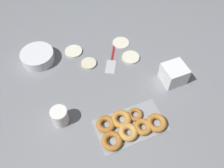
{
  "coord_description": "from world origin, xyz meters",
  "views": [
    {
      "loc": [
        -0.3,
        -0.86,
        1.12
      ],
      "look_at": [
        0.0,
        -0.13,
        0.04
      ],
      "focal_mm": 38.0,
      "sensor_mm": 36.0,
      "label": 1
    }
  ],
  "objects_px": {
    "pancake_1": "(89,63)",
    "container_stack": "(174,74)",
    "batter_bowl": "(38,57)",
    "paper_cup": "(60,116)",
    "spatula": "(111,63)",
    "pancake_0": "(74,51)",
    "pancake_2": "(131,57)",
    "donut_tray": "(129,126)",
    "pancake_3": "(121,42)"
  },
  "relations": [
    {
      "from": "pancake_1",
      "to": "pancake_3",
      "type": "relative_size",
      "value": 0.85
    },
    {
      "from": "pancake_2",
      "to": "donut_tray",
      "type": "xyz_separation_m",
      "value": [
        -0.22,
        -0.44,
        0.01
      ]
    },
    {
      "from": "batter_bowl",
      "to": "paper_cup",
      "type": "height_order",
      "value": "paper_cup"
    },
    {
      "from": "pancake_0",
      "to": "pancake_2",
      "type": "distance_m",
      "value": 0.37
    },
    {
      "from": "pancake_0",
      "to": "paper_cup",
      "type": "distance_m",
      "value": 0.5
    },
    {
      "from": "pancake_3",
      "to": "spatula",
      "type": "relative_size",
      "value": 0.49
    },
    {
      "from": "pancake_3",
      "to": "paper_cup",
      "type": "relative_size",
      "value": 1.14
    },
    {
      "from": "paper_cup",
      "to": "spatula",
      "type": "distance_m",
      "value": 0.48
    },
    {
      "from": "paper_cup",
      "to": "pancake_3",
      "type": "bearing_deg",
      "value": 38.2
    },
    {
      "from": "pancake_3",
      "to": "batter_bowl",
      "type": "distance_m",
      "value": 0.55
    },
    {
      "from": "donut_tray",
      "to": "spatula",
      "type": "xyz_separation_m",
      "value": [
        0.08,
        0.44,
        -0.02
      ]
    },
    {
      "from": "donut_tray",
      "to": "batter_bowl",
      "type": "xyz_separation_m",
      "value": [
        -0.33,
        0.64,
        0.02
      ]
    },
    {
      "from": "pancake_1",
      "to": "pancake_3",
      "type": "bearing_deg",
      "value": 20.06
    },
    {
      "from": "batter_bowl",
      "to": "container_stack",
      "type": "relative_size",
      "value": 1.59
    },
    {
      "from": "pancake_3",
      "to": "container_stack",
      "type": "distance_m",
      "value": 0.43
    },
    {
      "from": "pancake_2",
      "to": "donut_tray",
      "type": "relative_size",
      "value": 0.31
    },
    {
      "from": "donut_tray",
      "to": "container_stack",
      "type": "relative_size",
      "value": 2.82
    },
    {
      "from": "pancake_0",
      "to": "donut_tray",
      "type": "height_order",
      "value": "donut_tray"
    },
    {
      "from": "spatula",
      "to": "pancake_1",
      "type": "bearing_deg",
      "value": -81.23
    },
    {
      "from": "paper_cup",
      "to": "spatula",
      "type": "relative_size",
      "value": 0.43
    },
    {
      "from": "pancake_0",
      "to": "pancake_1",
      "type": "height_order",
      "value": "pancake_1"
    },
    {
      "from": "container_stack",
      "to": "paper_cup",
      "type": "bearing_deg",
      "value": -178.91
    },
    {
      "from": "pancake_2",
      "to": "container_stack",
      "type": "bearing_deg",
      "value": -58.69
    },
    {
      "from": "pancake_2",
      "to": "container_stack",
      "type": "height_order",
      "value": "container_stack"
    },
    {
      "from": "spatula",
      "to": "pancake_0",
      "type": "bearing_deg",
      "value": -105.24
    },
    {
      "from": "pancake_1",
      "to": "spatula",
      "type": "xyz_separation_m",
      "value": [
        0.13,
        -0.05,
        -0.0
      ]
    },
    {
      "from": "batter_bowl",
      "to": "spatula",
      "type": "height_order",
      "value": "batter_bowl"
    },
    {
      "from": "pancake_2",
      "to": "spatula",
      "type": "xyz_separation_m",
      "value": [
        -0.13,
        0.0,
        -0.0
      ]
    },
    {
      "from": "pancake_1",
      "to": "container_stack",
      "type": "relative_size",
      "value": 0.74
    },
    {
      "from": "pancake_0",
      "to": "container_stack",
      "type": "relative_size",
      "value": 0.87
    },
    {
      "from": "donut_tray",
      "to": "container_stack",
      "type": "xyz_separation_m",
      "value": [
        0.37,
        0.19,
        0.04
      ]
    },
    {
      "from": "pancake_3",
      "to": "donut_tray",
      "type": "relative_size",
      "value": 0.31
    },
    {
      "from": "pancake_1",
      "to": "pancake_2",
      "type": "bearing_deg",
      "value": -11.51
    },
    {
      "from": "batter_bowl",
      "to": "spatula",
      "type": "distance_m",
      "value": 0.46
    },
    {
      "from": "paper_cup",
      "to": "donut_tray",
      "type": "bearing_deg",
      "value": -29.04
    },
    {
      "from": "pancake_1",
      "to": "spatula",
      "type": "height_order",
      "value": "pancake_1"
    },
    {
      "from": "pancake_1",
      "to": "container_stack",
      "type": "distance_m",
      "value": 0.52
    },
    {
      "from": "pancake_1",
      "to": "spatula",
      "type": "bearing_deg",
      "value": -20.83
    },
    {
      "from": "paper_cup",
      "to": "spatula",
      "type": "xyz_separation_m",
      "value": [
        0.39,
        0.27,
        -0.05
      ]
    },
    {
      "from": "batter_bowl",
      "to": "container_stack",
      "type": "height_order",
      "value": "container_stack"
    },
    {
      "from": "pancake_2",
      "to": "paper_cup",
      "type": "xyz_separation_m",
      "value": [
        -0.53,
        -0.26,
        0.04
      ]
    },
    {
      "from": "container_stack",
      "to": "pancake_1",
      "type": "bearing_deg",
      "value": 143.8
    },
    {
      "from": "pancake_2",
      "to": "donut_tray",
      "type": "distance_m",
      "value": 0.49
    },
    {
      "from": "pancake_0",
      "to": "paper_cup",
      "type": "relative_size",
      "value": 1.14
    },
    {
      "from": "pancake_0",
      "to": "paper_cup",
      "type": "xyz_separation_m",
      "value": [
        -0.21,
        -0.45,
        0.04
      ]
    },
    {
      "from": "pancake_1",
      "to": "donut_tray",
      "type": "distance_m",
      "value": 0.49
    },
    {
      "from": "spatula",
      "to": "pancake_3",
      "type": "bearing_deg",
      "value": 167.77
    },
    {
      "from": "pancake_3",
      "to": "donut_tray",
      "type": "xyz_separation_m",
      "value": [
        -0.21,
        -0.59,
        0.01
      ]
    },
    {
      "from": "pancake_0",
      "to": "spatula",
      "type": "xyz_separation_m",
      "value": [
        0.19,
        -0.19,
        -0.0
      ]
    },
    {
      "from": "spatula",
      "to": "paper_cup",
      "type": "bearing_deg",
      "value": -26.27
    }
  ]
}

